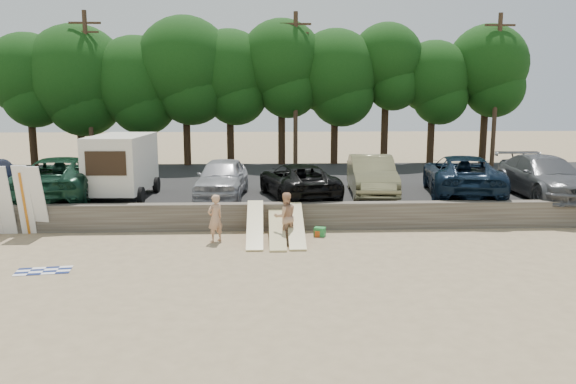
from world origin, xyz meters
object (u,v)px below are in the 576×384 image
at_px(car_3, 298,181).
at_px(beachgoer_a, 215,218).
at_px(car_6, 545,177).
at_px(beachgoer_b, 285,217).
at_px(car_4, 372,175).
at_px(car_1, 64,177).
at_px(car_2, 222,178).
at_px(box_trailer, 122,163).
at_px(cooler, 320,232).
at_px(car_5, 462,175).

height_order(car_3, beachgoer_a, car_3).
xyz_separation_m(car_6, beachgoer_b, (-11.09, -4.11, -0.72)).
bearing_deg(beachgoer_a, car_4, 177.50).
xyz_separation_m(car_1, car_6, (20.14, -0.63, -0.01)).
relative_size(car_3, beachgoer_b, 3.14).
height_order(car_1, car_3, car_1).
bearing_deg(car_1, car_6, 173.62).
xyz_separation_m(car_2, beachgoer_a, (0.10, -4.83, -0.69)).
distance_m(car_1, car_6, 20.15).
bearing_deg(car_4, beachgoer_a, -137.29).
bearing_deg(box_trailer, cooler, -25.15).
bearing_deg(beachgoer_b, cooler, -171.25).
xyz_separation_m(car_1, car_3, (9.73, -0.43, -0.14)).
height_order(car_5, car_6, car_5).
bearing_deg(beachgoer_b, box_trailer, -50.10).
height_order(car_1, car_6, car_1).
bearing_deg(box_trailer, car_3, -0.35).
bearing_deg(car_6, car_1, 179.32).
height_order(car_1, car_2, car_1).
height_order(car_2, car_3, car_2).
xyz_separation_m(box_trailer, car_2, (4.13, 0.11, -0.66)).
bearing_deg(cooler, car_6, 38.88).
xyz_separation_m(car_3, beachgoer_a, (-3.08, -4.35, -0.62)).
bearing_deg(car_1, beachgoer_a, 139.68).
distance_m(car_2, car_3, 3.22).
height_order(car_5, beachgoer_b, car_5).
distance_m(car_6, beachgoer_a, 14.13).
relative_size(box_trailer, car_3, 0.80).
bearing_deg(car_4, beachgoer_b, -124.01).
relative_size(box_trailer, beachgoer_b, 2.51).
bearing_deg(car_1, beachgoer_b, 147.79).
bearing_deg(car_3, box_trailer, -15.14).
bearing_deg(car_1, cooler, 153.26).
distance_m(car_5, beachgoer_a, 11.28).
bearing_deg(car_1, car_4, 176.50).
height_order(car_2, car_4, car_4).
bearing_deg(box_trailer, beachgoer_a, -45.62).
relative_size(car_1, car_4, 1.23).
height_order(car_1, car_4, car_1).
bearing_deg(car_5, cooler, 43.87).
distance_m(car_1, beachgoer_a, 8.23).
relative_size(car_3, beachgoer_a, 3.23).
height_order(box_trailer, car_4, box_trailer).
distance_m(beachgoer_a, beachgoer_b, 2.40).
relative_size(car_6, cooler, 15.59).
bearing_deg(box_trailer, car_6, 0.68).
bearing_deg(car_6, car_5, 169.86).
height_order(car_3, car_4, car_4).
bearing_deg(car_3, car_2, -20.79).
relative_size(car_4, car_5, 0.83).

